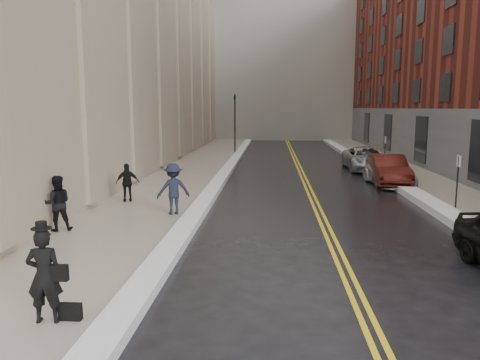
# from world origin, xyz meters

# --- Properties ---
(ground) EXTENTS (160.00, 160.00, 0.00)m
(ground) POSITION_xyz_m (0.00, 0.00, 0.00)
(ground) COLOR black
(ground) RESTS_ON ground
(sidewalk_left) EXTENTS (4.00, 64.00, 0.15)m
(sidewalk_left) POSITION_xyz_m (-4.50, 16.00, 0.07)
(sidewalk_left) COLOR gray
(sidewalk_left) RESTS_ON ground
(sidewalk_right) EXTENTS (3.00, 64.00, 0.15)m
(sidewalk_right) POSITION_xyz_m (9.00, 16.00, 0.07)
(sidewalk_right) COLOR gray
(sidewalk_right) RESTS_ON ground
(lane_stripe_a) EXTENTS (0.12, 64.00, 0.01)m
(lane_stripe_a) POSITION_xyz_m (2.38, 16.00, 0.00)
(lane_stripe_a) COLOR gold
(lane_stripe_a) RESTS_ON ground
(lane_stripe_b) EXTENTS (0.12, 64.00, 0.01)m
(lane_stripe_b) POSITION_xyz_m (2.62, 16.00, 0.00)
(lane_stripe_b) COLOR gold
(lane_stripe_b) RESTS_ON ground
(snow_ridge_left) EXTENTS (0.70, 60.80, 0.26)m
(snow_ridge_left) POSITION_xyz_m (-2.20, 16.00, 0.13)
(snow_ridge_left) COLOR white
(snow_ridge_left) RESTS_ON ground
(snow_ridge_right) EXTENTS (0.85, 60.80, 0.30)m
(snow_ridge_right) POSITION_xyz_m (7.15, 16.00, 0.15)
(snow_ridge_right) COLOR white
(snow_ridge_right) RESTS_ON ground
(traffic_signal) EXTENTS (0.18, 0.15, 5.20)m
(traffic_signal) POSITION_xyz_m (-2.60, 30.00, 3.08)
(traffic_signal) COLOR black
(traffic_signal) RESTS_ON ground
(parking_sign_near) EXTENTS (0.06, 0.35, 2.23)m
(parking_sign_near) POSITION_xyz_m (7.90, 8.00, 1.36)
(parking_sign_near) COLOR black
(parking_sign_near) RESTS_ON ground
(parking_sign_far) EXTENTS (0.06, 0.35, 2.23)m
(parking_sign_far) POSITION_xyz_m (7.90, 20.00, 1.36)
(parking_sign_far) COLOR black
(parking_sign_far) RESTS_ON ground
(car_maroon) EXTENTS (1.85, 4.85, 1.58)m
(car_maroon) POSITION_xyz_m (6.80, 14.47, 0.79)
(car_maroon) COLOR #3F100B
(car_maroon) RESTS_ON ground
(car_silver_near) EXTENTS (2.26, 4.57, 1.28)m
(car_silver_near) POSITION_xyz_m (6.80, 14.32, 0.64)
(car_silver_near) COLOR #B4B7BC
(car_silver_near) RESTS_ON ground
(car_silver_far) EXTENTS (2.58, 5.53, 1.53)m
(car_silver_far) POSITION_xyz_m (6.80, 20.23, 0.77)
(car_silver_far) COLOR #A9ACB1
(car_silver_far) RESTS_ON ground
(pedestrian_main) EXTENTS (0.69, 0.50, 1.77)m
(pedestrian_main) POSITION_xyz_m (-3.48, -2.78, 1.04)
(pedestrian_main) COLOR black
(pedestrian_main) RESTS_ON sidewalk_left
(pedestrian_a) EXTENTS (1.07, 0.98, 1.79)m
(pedestrian_a) POSITION_xyz_m (-6.20, 3.55, 1.04)
(pedestrian_a) COLOR black
(pedestrian_a) RESTS_ON sidewalk_left
(pedestrian_b) EXTENTS (1.40, 1.11, 1.89)m
(pedestrian_b) POSITION_xyz_m (-3.00, 6.14, 1.09)
(pedestrian_b) COLOR black
(pedestrian_b) RESTS_ON sidewalk_left
(pedestrian_c) EXTENTS (1.02, 0.69, 1.61)m
(pedestrian_c) POSITION_xyz_m (-5.40, 8.32, 0.96)
(pedestrian_c) COLOR black
(pedestrian_c) RESTS_ON sidewalk_left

